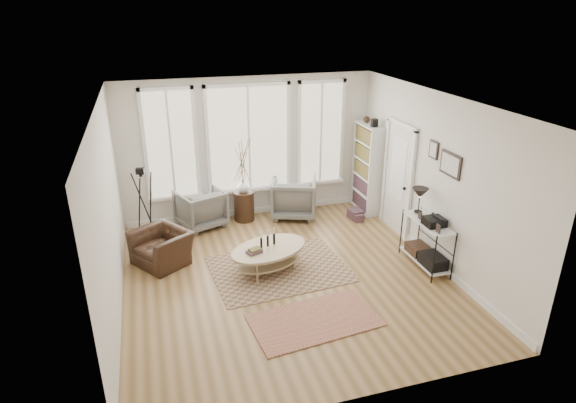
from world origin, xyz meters
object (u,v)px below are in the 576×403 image
object	(u,v)px
low_shelf	(426,239)
accent_chair	(162,247)
bookcase	(367,168)
armchair_right	(294,197)
armchair_left	(201,208)
coffee_table	(268,253)
side_table	(243,182)

from	to	relation	value
low_shelf	accent_chair	world-z (taller)	low_shelf
bookcase	armchair_right	size ratio (longest dim) A/B	2.22
low_shelf	accent_chair	distance (m)	4.53
armchair_left	armchair_right	size ratio (longest dim) A/B	0.92
accent_chair	low_shelf	bearing A→B (deg)	38.01
coffee_table	armchair_right	size ratio (longest dim) A/B	1.70
coffee_table	armchair_right	xyz separation A→B (m)	(1.09, 2.05, 0.08)
coffee_table	low_shelf	bearing A→B (deg)	-13.06
armchair_left	side_table	bearing A→B (deg)	162.16
bookcase	armchair_right	distance (m)	1.67
low_shelf	side_table	size ratio (longest dim) A/B	0.75
coffee_table	side_table	bearing A→B (deg)	89.19
armchair_left	coffee_table	bearing A→B (deg)	91.78
armchair_left	armchair_right	xyz separation A→B (m)	(1.95, -0.05, 0.03)
low_shelf	armchair_left	distance (m)	4.40
armchair_right	accent_chair	xyz separation A→B (m)	(-2.78, -1.27, -0.13)
armchair_left	side_table	distance (m)	1.00
armchair_left	accent_chair	bearing A→B (deg)	36.96
armchair_right	side_table	world-z (taller)	side_table
coffee_table	accent_chair	world-z (taller)	coffee_table
coffee_table	armchair_right	distance (m)	2.32
bookcase	side_table	size ratio (longest dim) A/B	1.18
armchair_right	accent_chair	size ratio (longest dim) A/B	1.02
coffee_table	armchair_left	xyz separation A→B (m)	(-0.86, 2.10, 0.05)
coffee_table	bookcase	bearing A→B (deg)	35.68
bookcase	side_table	world-z (taller)	bookcase
armchair_left	side_table	world-z (taller)	side_table
low_shelf	armchair_right	xyz separation A→B (m)	(-1.52, 2.66, -0.09)
accent_chair	side_table	bearing A→B (deg)	94.02
coffee_table	side_table	world-z (taller)	side_table
armchair_right	accent_chair	bearing A→B (deg)	45.12
low_shelf	armchair_left	world-z (taller)	low_shelf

